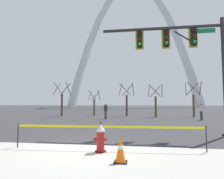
{
  "coord_description": "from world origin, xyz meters",
  "views": [
    {
      "loc": [
        1.86,
        -7.0,
        1.61
      ],
      "look_at": [
        0.19,
        5.0,
        2.5
      ],
      "focal_mm": 29.72,
      "sensor_mm": 36.0,
      "label": 1
    }
  ],
  "objects_px": {
    "fire_hydrant": "(101,138)",
    "traffic_cone_by_hydrant": "(120,149)",
    "monument_arch": "(132,51)",
    "pedestrian_standing_center": "(106,111)",
    "pedestrian_walking_left": "(201,112)",
    "traffic_signal_gantry": "(187,52)"
  },
  "relations": [
    {
      "from": "monument_arch",
      "to": "pedestrian_walking_left",
      "type": "xyz_separation_m",
      "value": [
        7.76,
        -51.9,
        -20.95
      ]
    },
    {
      "from": "monument_arch",
      "to": "pedestrian_standing_center",
      "type": "bearing_deg",
      "value": -91.49
    },
    {
      "from": "monument_arch",
      "to": "pedestrian_walking_left",
      "type": "distance_m",
      "value": 56.51
    },
    {
      "from": "traffic_signal_gantry",
      "to": "traffic_cone_by_hydrant",
      "type": "bearing_deg",
      "value": -122.52
    },
    {
      "from": "fire_hydrant",
      "to": "traffic_cone_by_hydrant",
      "type": "xyz_separation_m",
      "value": [
        0.75,
        -0.99,
        -0.11
      ]
    },
    {
      "from": "monument_arch",
      "to": "pedestrian_standing_center",
      "type": "distance_m",
      "value": 56.04
    },
    {
      "from": "traffic_signal_gantry",
      "to": "pedestrian_walking_left",
      "type": "height_order",
      "value": "traffic_signal_gantry"
    },
    {
      "from": "traffic_cone_by_hydrant",
      "to": "traffic_signal_gantry",
      "type": "relative_size",
      "value": 0.11
    },
    {
      "from": "monument_arch",
      "to": "pedestrian_standing_center",
      "type": "xyz_separation_m",
      "value": [
        -1.35,
        -51.96,
        -20.95
      ]
    },
    {
      "from": "monument_arch",
      "to": "pedestrian_standing_center",
      "type": "relative_size",
      "value": 32.07
    },
    {
      "from": "fire_hydrant",
      "to": "traffic_signal_gantry",
      "type": "relative_size",
      "value": 0.15
    },
    {
      "from": "pedestrian_standing_center",
      "to": "fire_hydrant",
      "type": "bearing_deg",
      "value": -80.89
    },
    {
      "from": "pedestrian_walking_left",
      "to": "fire_hydrant",
      "type": "bearing_deg",
      "value": -119.98
    },
    {
      "from": "fire_hydrant",
      "to": "pedestrian_walking_left",
      "type": "xyz_separation_m",
      "value": [
        7.13,
        12.36,
        0.35
      ]
    },
    {
      "from": "fire_hydrant",
      "to": "pedestrian_standing_center",
      "type": "distance_m",
      "value": 12.47
    },
    {
      "from": "fire_hydrant",
      "to": "monument_arch",
      "type": "xyz_separation_m",
      "value": [
        -0.62,
        64.27,
        21.3
      ]
    },
    {
      "from": "traffic_cone_by_hydrant",
      "to": "pedestrian_walking_left",
      "type": "xyz_separation_m",
      "value": [
        6.38,
        13.35,
        0.46
      ]
    },
    {
      "from": "fire_hydrant",
      "to": "traffic_signal_gantry",
      "type": "height_order",
      "value": "traffic_signal_gantry"
    },
    {
      "from": "traffic_signal_gantry",
      "to": "monument_arch",
      "type": "distance_m",
      "value": 63.09
    },
    {
      "from": "monument_arch",
      "to": "fire_hydrant",
      "type": "bearing_deg",
      "value": -89.44
    },
    {
      "from": "pedestrian_walking_left",
      "to": "traffic_cone_by_hydrant",
      "type": "bearing_deg",
      "value": -115.54
    },
    {
      "from": "fire_hydrant",
      "to": "pedestrian_walking_left",
      "type": "relative_size",
      "value": 0.62
    }
  ]
}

